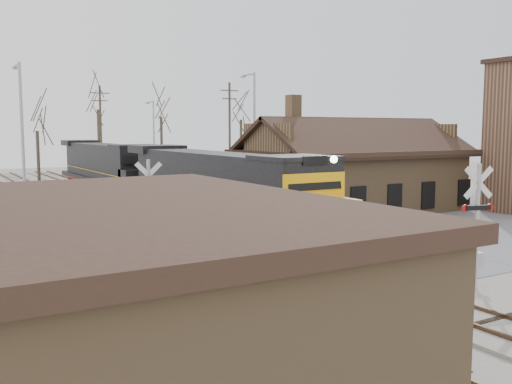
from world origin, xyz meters
TOP-DOWN VIEW (x-y plane):
  - ground at (0.00, 0.00)m, footprint 140.00×140.00m
  - road at (0.00, 0.00)m, footprint 60.00×9.00m
  - parking_lot at (18.00, 4.00)m, footprint 22.00×26.00m
  - track_main at (0.00, 15.00)m, footprint 3.40×90.00m
  - track_siding at (-4.50, 15.00)m, footprint 3.40×90.00m
  - depot at (11.99, 12.00)m, footprint 15.20×9.31m
  - locomotive_lead at (0.00, 8.60)m, footprint 3.07×20.53m
  - locomotive_trailing at (0.00, 29.40)m, footprint 3.07×20.53m
  - crossbuck_near at (3.05, -5.19)m, footprint 1.24×0.41m
  - crossbuck_far at (-5.52, 4.46)m, footprint 1.17×0.57m
  - streetlight_a at (-8.57, 16.79)m, footprint 0.25×2.04m
  - streetlight_b at (8.22, 19.14)m, footprint 0.25×2.04m
  - streetlight_c at (6.88, 36.85)m, footprint 0.25×2.04m
  - utility_pole_b at (3.10, 42.36)m, footprint 2.00×0.24m
  - utility_pole_c at (13.12, 32.13)m, footprint 2.00×0.24m
  - tree_b at (-3.69, 40.17)m, footprint 3.66×3.66m
  - tree_c at (5.15, 50.76)m, footprint 5.34×5.34m
  - tree_d at (9.43, 41.15)m, footprint 4.67×4.67m
  - tree_e at (18.43, 39.30)m, footprint 4.49×4.49m

SIDE VIEW (x-z plane):
  - ground at x=0.00m, z-range 0.00..0.00m
  - road at x=0.00m, z-range 0.00..0.03m
  - parking_lot at x=18.00m, z-range 0.01..0.04m
  - track_main at x=0.00m, z-range -0.05..0.19m
  - track_siding at x=-4.50m, z-range -0.05..0.19m
  - crossbuck_far at x=-5.52m, z-range -0.15..4.21m
  - crossbuck_near at x=3.05m, z-range -0.16..4.26m
  - locomotive_trailing at x=0.00m, z-range 0.24..4.55m
  - locomotive_lead at x=0.00m, z-range 0.12..4.67m
  - depot at x=11.99m, z-range -1.54..6.36m
  - streetlight_c at x=6.88m, z-range 0.53..9.02m
  - streetlight_a at x=-8.57m, z-range 0.54..9.95m
  - utility_pole_b at x=3.10m, z-range 0.23..10.45m
  - utility_pole_c at x=13.12m, z-range 0.23..10.47m
  - streetlight_b at x=8.22m, z-range 0.54..10.40m
  - tree_b at x=-3.69m, z-range 1.89..10.85m
  - tree_e at x=18.43m, z-range 2.33..13.33m
  - tree_d at x=9.43m, z-range 2.43..13.88m
  - tree_c at x=5.15m, z-range 2.78..15.85m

